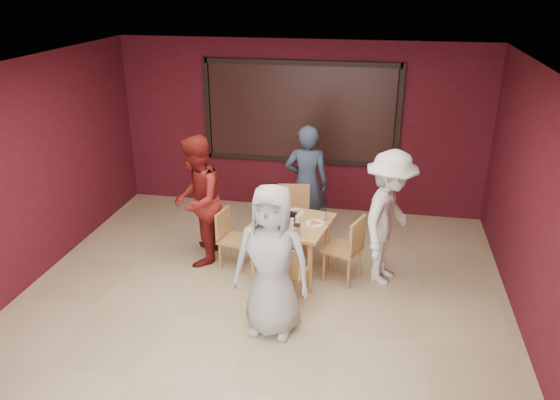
% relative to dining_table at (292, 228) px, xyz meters
% --- Properties ---
extents(floor, '(7.00, 7.00, 0.00)m').
position_rel_dining_table_xyz_m(floor, '(-0.25, -1.22, -0.66)').
color(floor, tan).
rests_on(floor, ground).
extents(window_blinds, '(3.00, 0.02, 1.50)m').
position_rel_dining_table_xyz_m(window_blinds, '(-0.25, 2.23, 0.99)').
color(window_blinds, black).
extents(dining_table, '(1.11, 1.11, 0.90)m').
position_rel_dining_table_xyz_m(dining_table, '(0.00, 0.00, 0.00)').
color(dining_table, tan).
rests_on(dining_table, floor).
extents(chair_front, '(0.47, 0.47, 0.81)m').
position_rel_dining_table_xyz_m(chair_front, '(0.07, -0.76, -0.20)').
color(chair_front, tan).
rests_on(chair_front, floor).
extents(chair_back, '(0.51, 0.51, 0.94)m').
position_rel_dining_table_xyz_m(chair_back, '(-0.10, 0.75, -0.13)').
color(chair_back, tan).
rests_on(chair_back, floor).
extents(chair_left, '(0.45, 0.45, 0.80)m').
position_rel_dining_table_xyz_m(chair_left, '(-0.85, 0.07, -0.21)').
color(chair_left, tan).
rests_on(chair_left, floor).
extents(chair_right, '(0.55, 0.55, 0.89)m').
position_rel_dining_table_xyz_m(chair_right, '(0.75, -0.06, -0.16)').
color(chair_right, tan).
rests_on(chair_right, floor).
extents(diner_front, '(0.89, 0.61, 1.74)m').
position_rel_dining_table_xyz_m(diner_front, '(0.00, -1.28, 0.21)').
color(diner_front, '#A5A5A5').
rests_on(diner_front, floor).
extents(diner_back, '(0.68, 0.48, 1.76)m').
position_rel_dining_table_xyz_m(diner_back, '(0.03, 1.09, 0.22)').
color(diner_back, '#2D3850').
rests_on(diner_back, floor).
extents(diner_left, '(0.79, 0.95, 1.79)m').
position_rel_dining_table_xyz_m(diner_left, '(-1.32, 0.12, 0.23)').
color(diner_left, maroon).
rests_on(diner_left, floor).
extents(diner_right, '(0.98, 1.29, 1.76)m').
position_rel_dining_table_xyz_m(diner_right, '(1.23, 0.06, 0.22)').
color(diner_right, white).
rests_on(diner_right, floor).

